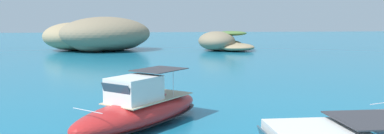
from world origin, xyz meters
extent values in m
ellipsoid|color=#9E8966|center=(-6.60, 65.89, 2.25)|extent=(14.61, 14.56, 4.51)
ellipsoid|color=#9E8966|center=(-15.68, 66.36, 2.91)|extent=(13.61, 15.34, 5.82)
ellipsoid|color=#84755B|center=(-8.87, 63.70, 3.49)|extent=(24.21, 23.12, 6.98)
ellipsoid|color=#756651|center=(-13.81, 69.55, 2.85)|extent=(12.84, 11.23, 5.70)
ellipsoid|color=#84755B|center=(-11.31, 60.95, 2.81)|extent=(11.08, 9.67, 5.62)
ellipsoid|color=#9E8966|center=(-12.53, 62.05, 1.81)|extent=(8.62, 9.07, 3.62)
ellipsoid|color=olive|center=(-9.89, 66.01, 5.38)|extent=(11.25, 10.23, 1.49)
ellipsoid|color=#84755B|center=(13.69, 60.96, 2.00)|extent=(8.13, 9.89, 4.00)
ellipsoid|color=#84755B|center=(14.15, 61.61, 1.27)|extent=(6.69, 6.42, 2.55)
ellipsoid|color=#9E8966|center=(17.07, 60.15, 0.82)|extent=(10.19, 11.66, 1.64)
ellipsoid|color=#9E8966|center=(18.10, 63.49, 0.95)|extent=(4.33, 3.75, 1.89)
ellipsoid|color=#9E8966|center=(15.74, 59.95, 0.99)|extent=(7.30, 7.03, 1.99)
ellipsoid|color=#517538|center=(16.95, 61.87, 3.53)|extent=(6.56, 5.96, 0.98)
cube|color=#333338|center=(5.10, -3.87, 3.00)|extent=(2.91, 2.31, 0.04)
cylinder|color=silver|center=(5.13, -2.87, 2.24)|extent=(0.03, 0.03, 1.51)
ellipsoid|color=red|center=(-2.12, 6.76, 0.83)|extent=(8.67, 9.24, 1.66)
ellipsoid|color=black|center=(-2.12, 6.76, 0.46)|extent=(8.85, 9.43, 0.20)
cube|color=#C6B793|center=(-1.64, 7.30, 1.54)|extent=(5.43, 5.67, 0.06)
cube|color=silver|center=(-2.45, 6.39, 2.25)|extent=(3.35, 3.41, 1.37)
cube|color=#2D4756|center=(-3.37, 5.36, 2.39)|extent=(1.63, 1.49, 0.72)
cylinder|color=silver|center=(-4.65, 3.91, 1.72)|extent=(1.56, 1.39, 0.04)
cube|color=#333338|center=(-0.99, 8.03, 3.10)|extent=(3.65, 3.71, 0.04)
cylinder|color=silver|center=(-0.22, 7.35, 2.32)|extent=(0.03, 0.03, 1.56)
cylinder|color=silver|center=(-1.75, 8.72, 2.32)|extent=(0.03, 0.03, 1.56)
cylinder|color=silver|center=(10.85, 4.13, 1.55)|extent=(1.77, 0.54, 0.04)
camera|label=1|loc=(-2.13, -13.81, 5.92)|focal=34.51mm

